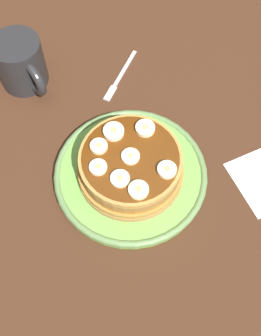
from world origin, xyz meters
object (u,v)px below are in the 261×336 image
at_px(banana_slice_4, 138,190).
at_px(banana_slice_6, 120,179).
at_px(banana_slice_2, 167,170).
at_px(fork, 119,78).
at_px(plate, 130,175).
at_px(pancake_stack, 129,165).
at_px(banana_slice_5, 98,167).
at_px(banana_slice_0, 130,154).
at_px(banana_slice_7, 99,147).
at_px(banana_slice_3, 114,132).
at_px(coffee_mug, 21,63).
at_px(banana_slice_1, 145,128).

distance_m(banana_slice_4, banana_slice_6, 0.03).
height_order(banana_slice_2, fork, banana_slice_2).
xyz_separation_m(plate, pancake_stack, (-0.00, -0.00, 0.03)).
bearing_deg(banana_slice_5, fork, 135.48).
distance_m(banana_slice_0, banana_slice_7, 0.05).
xyz_separation_m(banana_slice_3, banana_slice_7, (0.01, -0.03, -0.00)).
distance_m(plate, banana_slice_5, 0.08).
relative_size(banana_slice_2, coffee_mug, 0.24).
height_order(banana_slice_6, banana_slice_7, banana_slice_7).
xyz_separation_m(banana_slice_2, banana_slice_6, (-0.03, -0.06, -0.00)).
relative_size(banana_slice_2, banana_slice_3, 0.89).
xyz_separation_m(banana_slice_3, coffee_mug, (-0.23, -0.04, -0.02)).
xyz_separation_m(banana_slice_3, banana_slice_6, (0.07, -0.04, -0.00)).
relative_size(pancake_stack, banana_slice_3, 5.19).
relative_size(banana_slice_3, coffee_mug, 0.27).
height_order(banana_slice_0, coffee_mug, coffee_mug).
relative_size(banana_slice_0, banana_slice_2, 0.96).
xyz_separation_m(plate, banana_slice_4, (0.05, -0.03, 0.06)).
height_order(banana_slice_1, coffee_mug, coffee_mug).
bearing_deg(banana_slice_0, banana_slice_1, 114.18).
distance_m(banana_slice_4, banana_slice_7, 0.10).
bearing_deg(plate, banana_slice_3, 173.38).
height_order(banana_slice_3, banana_slice_6, banana_slice_3).
height_order(banana_slice_1, banana_slice_7, same).
distance_m(pancake_stack, banana_slice_2, 0.07).
distance_m(pancake_stack, coffee_mug, 0.28).
relative_size(pancake_stack, fork, 1.46).
height_order(pancake_stack, banana_slice_6, banana_slice_6).
relative_size(pancake_stack, banana_slice_6, 5.85).
bearing_deg(banana_slice_0, banana_slice_7, -142.82).
xyz_separation_m(pancake_stack, coffee_mug, (-0.28, -0.03, 0.01)).
xyz_separation_m(pancake_stack, banana_slice_0, (-0.00, 0.00, 0.03)).
relative_size(plate, coffee_mug, 2.04).
distance_m(banana_slice_2, banana_slice_3, 0.11).
relative_size(banana_slice_5, banana_slice_6, 0.93).
xyz_separation_m(banana_slice_6, coffee_mug, (-0.30, 0.01, -0.02)).
bearing_deg(banana_slice_4, fork, 149.41).
bearing_deg(banana_slice_3, banana_slice_6, -30.14).
distance_m(banana_slice_0, banana_slice_3, 0.05).
bearing_deg(banana_slice_2, fork, 160.40).
relative_size(plate, pancake_stack, 1.45).
bearing_deg(coffee_mug, banana_slice_6, -1.12).
distance_m(banana_slice_2, banana_slice_4, 0.05).
height_order(coffee_mug, fork, coffee_mug).
distance_m(banana_slice_3, banana_slice_4, 0.11).
xyz_separation_m(plate, banana_slice_0, (-0.00, 0.00, 0.06)).
bearing_deg(plate, banana_slice_7, -147.34).
height_order(plate, pancake_stack, pancake_stack).
xyz_separation_m(banana_slice_4, banana_slice_6, (-0.03, -0.01, -0.00)).
bearing_deg(coffee_mug, banana_slice_0, 6.52).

